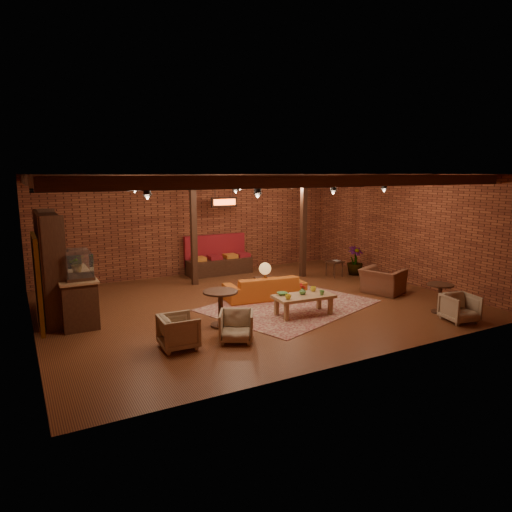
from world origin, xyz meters
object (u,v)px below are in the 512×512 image
armchair_a (179,330)px  armchair_right (383,277)px  sofa (265,287)px  armchair_far (460,307)px  side_table_lamp (265,272)px  armchair_b (236,325)px  coffee_table (303,297)px  side_table_book (335,262)px  plant_tall (356,232)px  round_table_right (440,294)px  round_table_left (221,302)px

armchair_a → armchair_right: size_ratio=0.67×
sofa → armchair_far: armchair_far is taller
side_table_lamp → armchair_b: size_ratio=1.49×
armchair_a → coffee_table: bearing=-77.5°
side_table_book → armchair_far: size_ratio=0.76×
side_table_book → armchair_right: bearing=-92.9°
side_table_lamp → armchair_a: (-3.03, -2.09, -0.40)m
armchair_b → side_table_book: bearing=63.5°
armchair_b → plant_tall: plant_tall is taller
sofa → armchair_far: size_ratio=3.11×
side_table_book → sofa: bearing=-159.2°
round_table_right → armchair_far: round_table_right is taller
sofa → armchair_b: bearing=57.6°
coffee_table → round_table_left: round_table_left is taller
sofa → armchair_far: 4.65m
coffee_table → side_table_lamp: (-0.14, 1.52, 0.33)m
coffee_table → side_table_lamp: side_table_lamp is taller
armchair_a → armchair_b: armchair_a is taller
round_table_right → sofa: bearing=135.3°
coffee_table → armchair_far: bearing=-36.1°
coffee_table → armchair_b: (-2.07, -0.77, -0.09)m
armchair_b → armchair_far: armchair_far is taller
coffee_table → armchair_a: bearing=-169.8°
sofa → round_table_right: 4.25m
sofa → coffee_table: size_ratio=1.47×
round_table_left → round_table_right: bearing=-17.6°
round_table_left → armchair_a: (-1.19, -0.76, -0.18)m
armchair_b → side_table_book: (5.19, 3.61, 0.13)m
armchair_far → coffee_table: bearing=155.4°
coffee_table → armchair_a: 3.22m
round_table_left → side_table_book: round_table_left is taller
armchair_a → armchair_b: 1.12m
sofa → armchair_far: (2.87, -3.65, 0.03)m
sofa → plant_tall: size_ratio=0.76×
armchair_a → plant_tall: size_ratio=0.25×
coffee_table → armchair_right: 3.06m
round_table_right → armchair_far: 0.69m
coffee_table → round_table_left: bearing=174.5°
armchair_right → side_table_lamp: bearing=53.2°
armchair_far → sofa: bearing=139.8°
armchair_a → plant_tall: (7.03, 3.31, 1.02)m
round_table_left → armchair_right: size_ratio=0.74×
side_table_lamp → armchair_b: (-1.93, -2.29, -0.42)m
armchair_a → armchair_b: (1.10, -0.20, -0.02)m
side_table_book → round_table_right: size_ratio=0.75×
coffee_table → armchair_a: size_ratio=2.04×
round_table_right → armchair_far: bearing=-102.2°
sofa → coffee_table: coffee_table is taller
coffee_table → plant_tall: size_ratio=0.52×
side_table_lamp → armchair_far: (2.92, -3.55, -0.41)m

